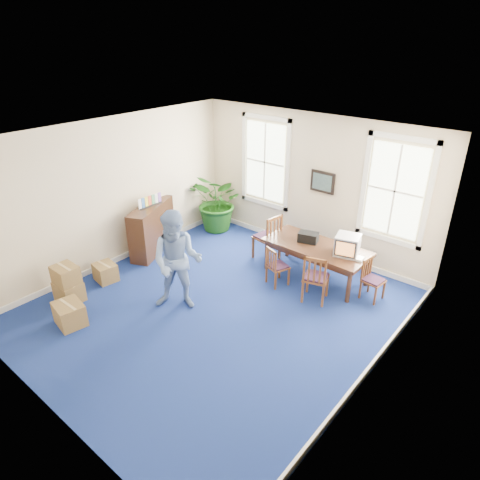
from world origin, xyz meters
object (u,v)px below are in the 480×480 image
Objects in this scene: crt_tv at (347,245)px; man at (177,261)px; potted_plant at (219,202)px; credenza at (152,227)px; cardboard_boxes at (78,284)px; conference_table at (315,261)px; chair_near_left at (278,266)px.

crt_tv is 0.25× the size of man.
crt_tv is at bearing -6.10° from potted_plant.
credenza is 1.10× the size of cardboard_boxes.
credenza reaches higher than conference_table.
conference_table is 4.43× the size of crt_tv.
conference_table is 0.87m from crt_tv.
man reaches higher than potted_plant.
conference_table is at bearing -8.21° from potted_plant.
chair_near_left is at bearing -11.89° from credenza.
potted_plant is at bearing 85.73° from man.
crt_tv is 0.32× the size of potted_plant.
man is at bearing 35.55° from cardboard_boxes.
chair_near_left is at bearing 49.33° from cardboard_boxes.
cardboard_boxes is (0.58, -2.32, -0.21)m from credenza.
potted_plant is at bearing 92.16° from cardboard_boxes.
man is at bearing 82.28° from chair_near_left.
conference_table is 1.57× the size of cardboard_boxes.
potted_plant is at bearing 53.48° from credenza.
cardboard_boxes is at bearing 69.26° from chair_near_left.
man is at bearing -143.32° from crt_tv.
crt_tv is 3.84m from potted_plant.
credenza is at bearing 31.86° from chair_near_left.
conference_table is 1.43× the size of credenza.
crt_tv is 0.36× the size of cardboard_boxes.
crt_tv is 1.45m from chair_near_left.
chair_near_left is 0.56× the size of credenza.
crt_tv is at bearing 17.75° from man.
potted_plant is (-3.17, 0.46, 0.40)m from conference_table.
credenza reaches higher than cardboard_boxes.
cardboard_boxes is (-1.60, -1.14, -0.58)m from man.
credenza is 0.99× the size of potted_plant.
cardboard_boxes is (-2.56, -2.98, -0.03)m from chair_near_left.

